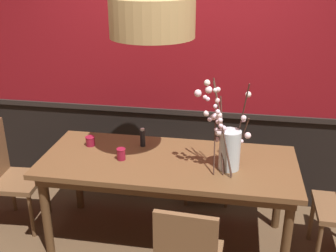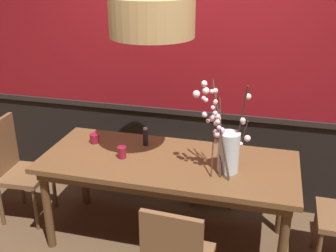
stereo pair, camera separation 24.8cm
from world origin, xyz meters
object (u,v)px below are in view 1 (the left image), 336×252
(vase_with_blossoms, at_px, (228,145))
(pendant_lamp, at_px, (152,18))
(chair_head_west_end, at_px, (8,172))
(chair_far_side_left, at_px, (149,140))
(dining_table, at_px, (168,169))
(chair_far_side_right, at_px, (208,149))
(condiment_bottle, at_px, (143,138))
(candle_holder_nearer_center, at_px, (90,141))
(candle_holder_nearer_edge, at_px, (121,154))

(vase_with_blossoms, height_order, pendant_lamp, pendant_lamp)
(chair_head_west_end, xyz_separation_m, chair_far_side_left, (1.08, 0.87, 0.01))
(dining_table, height_order, chair_far_side_right, chair_far_side_right)
(condiment_bottle, bearing_deg, chair_far_side_right, 49.08)
(dining_table, height_order, vase_with_blossoms, vase_with_blossoms)
(chair_far_side_left, distance_m, candle_holder_nearer_center, 0.85)
(candle_holder_nearer_center, bearing_deg, candle_holder_nearer_edge, -31.95)
(chair_far_side_right, xyz_separation_m, chair_far_side_left, (-0.61, 0.05, 0.03))
(candle_holder_nearer_edge, distance_m, condiment_bottle, 0.30)
(chair_head_west_end, relative_size, vase_with_blossoms, 1.31)
(candle_holder_nearer_center, distance_m, pendant_lamp, 1.24)
(chair_far_side_left, xyz_separation_m, candle_holder_nearer_edge, (-0.02, -0.93, 0.29))
(chair_head_west_end, height_order, candle_holder_nearer_edge, chair_head_west_end)
(chair_far_side_left, relative_size, candle_holder_nearer_center, 11.27)
(chair_far_side_left, bearing_deg, chair_far_side_right, -4.67)
(chair_head_west_end, height_order, chair_far_side_left, chair_head_west_end)
(dining_table, relative_size, condiment_bottle, 12.56)
(pendant_lamp, bearing_deg, chair_head_west_end, 178.09)
(chair_far_side_left, xyz_separation_m, condiment_bottle, (0.09, -0.65, 0.32))
(pendant_lamp, bearing_deg, dining_table, 23.54)
(chair_far_side_right, distance_m, chair_head_west_end, 1.88)
(chair_far_side_left, relative_size, vase_with_blossoms, 1.29)
(candle_holder_nearer_center, relative_size, pendant_lamp, 0.10)
(chair_far_side_left, relative_size, candle_holder_nearer_edge, 9.77)
(vase_with_blossoms, bearing_deg, chair_far_side_right, 103.12)
(chair_far_side_left, bearing_deg, chair_head_west_end, -141.12)
(chair_far_side_left, distance_m, pendant_lamp, 1.65)
(chair_head_west_end, height_order, pendant_lamp, pendant_lamp)
(vase_with_blossoms, bearing_deg, chair_far_side_left, 131.32)
(candle_holder_nearer_center, height_order, pendant_lamp, pendant_lamp)
(candle_holder_nearer_edge, bearing_deg, pendant_lamp, 2.84)
(dining_table, height_order, pendant_lamp, pendant_lamp)
(candle_holder_nearer_center, relative_size, condiment_bottle, 0.51)
(chair_far_side_right, distance_m, condiment_bottle, 0.87)
(chair_far_side_right, bearing_deg, candle_holder_nearer_edge, -125.82)
(chair_far_side_left, bearing_deg, vase_with_blossoms, -48.68)
(chair_head_west_end, relative_size, candle_holder_nearer_center, 11.49)
(vase_with_blossoms, bearing_deg, candle_holder_nearer_edge, 179.57)
(vase_with_blossoms, height_order, candle_holder_nearer_edge, vase_with_blossoms)
(chair_far_side_right, relative_size, condiment_bottle, 5.41)
(chair_far_side_right, distance_m, candle_holder_nearer_edge, 1.13)
(chair_far_side_right, bearing_deg, pendant_lamp, -112.94)
(chair_head_west_end, distance_m, pendant_lamp, 1.90)
(chair_far_side_right, bearing_deg, chair_head_west_end, -154.17)
(pendant_lamp, bearing_deg, condiment_bottle, 120.42)
(dining_table, bearing_deg, candle_holder_nearer_center, 167.96)
(dining_table, height_order, condiment_bottle, condiment_bottle)
(chair_head_west_end, distance_m, vase_with_blossoms, 1.95)
(chair_far_side_right, height_order, vase_with_blossoms, vase_with_blossoms)
(chair_far_side_left, height_order, vase_with_blossoms, vase_with_blossoms)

